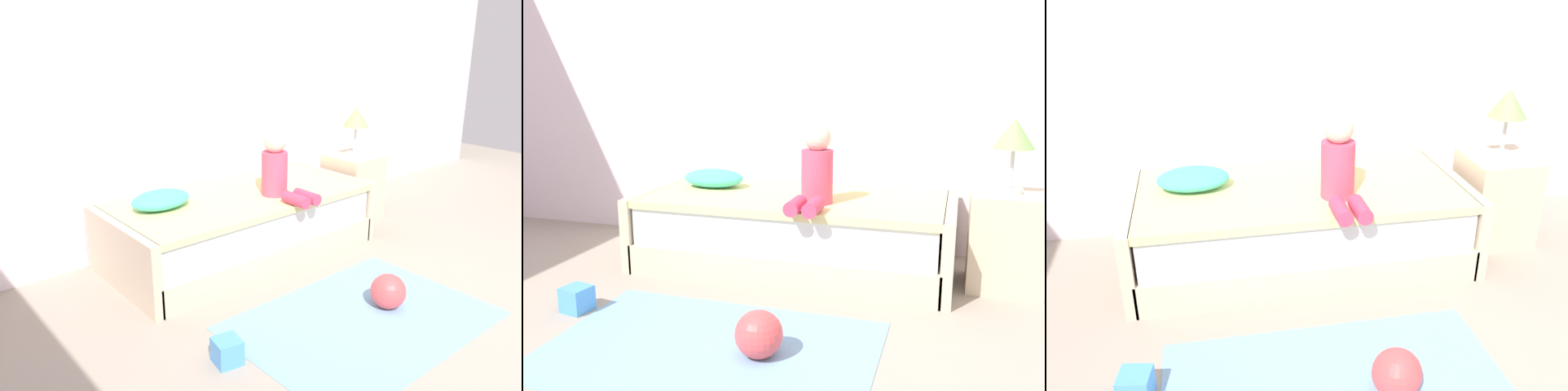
{
  "view_description": "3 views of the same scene",
  "coord_description": "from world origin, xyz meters",
  "views": [
    {
      "loc": [
        -3.02,
        -1.09,
        1.75
      ],
      "look_at": [
        -0.64,
        1.75,
        0.55
      ],
      "focal_mm": 36.12,
      "sensor_mm": 36.0,
      "label": 1
    },
    {
      "loc": [
        0.41,
        -1.61,
        1.32
      ],
      "look_at": [
        -0.64,
        1.75,
        0.55
      ],
      "focal_mm": 39.2,
      "sensor_mm": 36.0,
      "label": 2
    },
    {
      "loc": [
        -1.22,
        -1.15,
        1.87
      ],
      "look_at": [
        -0.64,
        1.75,
        0.55
      ],
      "focal_mm": 38.69,
      "sensor_mm": 36.0,
      "label": 3
    }
  ],
  "objects": [
    {
      "name": "wall_rear",
      "position": [
        0.0,
        2.6,
        1.45
      ],
      "size": [
        7.2,
        0.1,
        2.9
      ],
      "primitive_type": "cube",
      "color": "white",
      "rests_on": "ground"
    },
    {
      "name": "bed",
      "position": [
        -0.64,
        2.0,
        0.25
      ],
      "size": [
        2.11,
        1.0,
        0.5
      ],
      "color": "beige",
      "rests_on": "ground"
    },
    {
      "name": "nightstand",
      "position": [
        0.71,
        2.01,
        0.3
      ],
      "size": [
        0.44,
        0.44,
        0.6
      ],
      "primitive_type": "cube",
      "color": "beige",
      "rests_on": "ground"
    },
    {
      "name": "table_lamp",
      "position": [
        0.71,
        2.01,
        0.94
      ],
      "size": [
        0.24,
        0.24,
        0.45
      ],
      "color": "silver",
      "rests_on": "nightstand"
    },
    {
      "name": "child_figure",
      "position": [
        -0.44,
        1.77,
        0.7
      ],
      "size": [
        0.2,
        0.51,
        0.5
      ],
      "color": "#E04C6B",
      "rests_on": "bed"
    },
    {
      "name": "pillow",
      "position": [
        -1.28,
        2.1,
        0.56
      ],
      "size": [
        0.44,
        0.3,
        0.13
      ],
      "primitive_type": "ellipsoid",
      "color": "#4CCCBC",
      "rests_on": "bed"
    },
    {
      "name": "toy_ball",
      "position": [
        -0.44,
        0.71,
        0.11
      ],
      "size": [
        0.23,
        0.23,
        0.23
      ],
      "primitive_type": "sphere",
      "color": "#E54C4C",
      "rests_on": "ground"
    },
    {
      "name": "area_rug",
      "position": [
        -0.69,
        0.7,
        0.0
      ],
      "size": [
        1.6,
        1.1,
        0.01
      ],
      "primitive_type": "cube",
      "color": "#7AA8CC",
      "rests_on": "ground"
    },
    {
      "name": "toy_block",
      "position": [
        -1.59,
        0.9,
        0.07
      ],
      "size": [
        0.17,
        0.17,
        0.14
      ],
      "primitive_type": "cube",
      "rotation": [
        0.0,
        0.0,
        2.97
      ],
      "color": "#4C99E5",
      "rests_on": "ground"
    }
  ]
}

